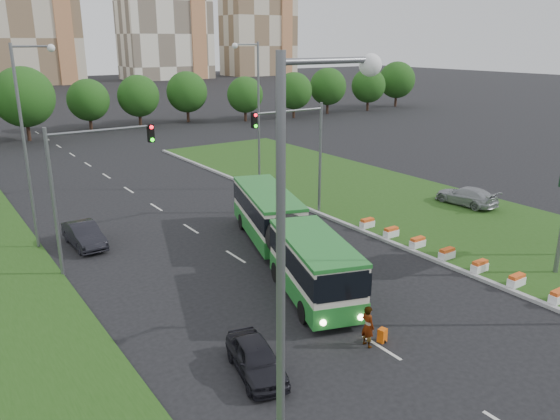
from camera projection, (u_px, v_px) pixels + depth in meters
ground at (342, 280)px, 28.86m from camera, size 360.00×360.00×0.00m
grass_median at (402, 203)px, 42.15m from camera, size 14.00×60.00×0.15m
median_kerb at (333, 219)px, 38.39m from camera, size 0.30×60.00×0.18m
lane_markings at (146, 201)px, 42.96m from camera, size 0.20×100.00×0.01m
flower_planters at (447, 253)px, 31.24m from camera, size 1.10×13.70×0.60m
traffic_mast_median at (302, 143)px, 37.70m from camera, size 5.76×0.32×8.00m
traffic_mast_left at (83, 175)px, 28.72m from camera, size 5.76×0.32×8.00m
street_lamps at (200, 145)px, 33.30m from camera, size 36.00×60.00×12.00m
tree_line at (139, 97)px, 76.16m from camera, size 120.00×8.00×9.00m
apartment_tower_east at (163, 1)px, 169.51m from camera, size 27.00×15.00×47.00m
midrise_east at (258, 16)px, 189.48m from camera, size 24.00×14.00×40.00m
articulated_bus at (282, 235)px, 30.51m from camera, size 2.61×16.72×2.75m
car_left_near at (256, 358)px, 20.59m from camera, size 2.39×4.12×1.32m
car_left_far at (84, 235)px, 33.40m from camera, size 1.69×4.49×1.46m
car_median at (466, 196)px, 41.28m from camera, size 2.22×4.92×1.40m
pedestrian at (368, 326)px, 22.40m from camera, size 0.44×0.67×1.81m
shopping_trolley at (382, 335)px, 22.89m from camera, size 0.35×0.37×0.60m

